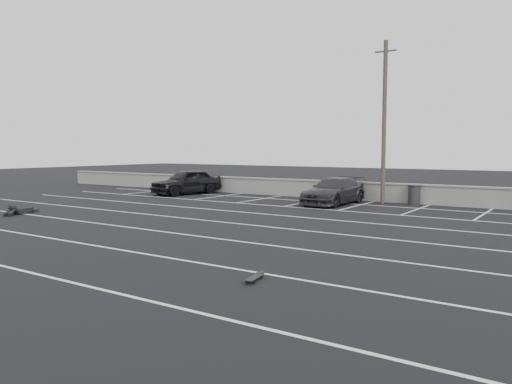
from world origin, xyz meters
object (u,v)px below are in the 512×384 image
Objects in this scene: trash_bin at (414,195)px; skateboard at (254,278)px; car_left at (186,182)px; utility_pole at (384,122)px; car_right at (333,191)px; person at (25,208)px.

trash_bin is 1.39× the size of skateboard.
utility_pole is (12.38, 1.76, 3.54)m from car_left.
car_right is 4.22m from trash_bin.
utility_pole is 8.29× the size of trash_bin.
car_left is 13.00m from utility_pole.
skateboard is (3.05, -16.82, -4.28)m from utility_pole.
utility_pole reaches higher than person.
car_right reaches higher than person.
utility_pole is 3.38× the size of person.
car_right is 15.87m from skateboard.
skateboard is at bearing -31.84° from car_left.
utility_pole is (2.03, 1.81, 3.64)m from car_right.
utility_pole reaches higher than trash_bin.
utility_pole is at bearing 20.56° from car_left.
person reaches higher than skateboard.
car_left is at bearing 124.16° from skateboard.
car_left reaches higher than skateboard.
trash_bin is at bearing 21.23° from car_left.
car_left reaches higher than trash_bin.
utility_pole is 11.56× the size of skateboard.
skateboard is at bearing -85.07° from trash_bin.
utility_pole is at bearing 24.82° from person.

